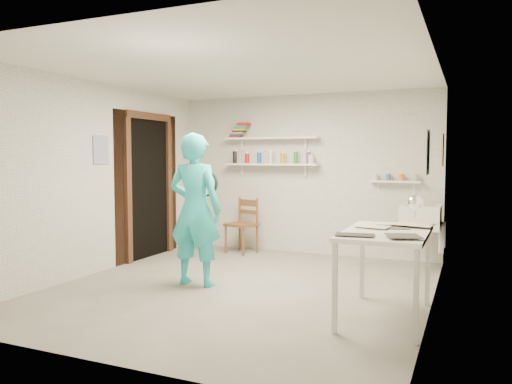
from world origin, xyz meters
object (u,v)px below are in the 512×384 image
at_px(man, 195,210).
at_px(desk_lamp, 415,203).
at_px(wooden_chair, 241,225).
at_px(work_table, 385,275).
at_px(wall_clock, 205,183).
at_px(belfast_sink, 421,216).

distance_m(man, desk_lamp, 2.39).
bearing_deg(wooden_chair, work_table, -27.31).
xyz_separation_m(wall_clock, wooden_chair, (-0.33, 1.71, -0.72)).
height_order(man, desk_lamp, man).
bearing_deg(desk_lamp, work_table, -112.42).
distance_m(wooden_chair, work_table, 3.39).
bearing_deg(wooden_chair, wall_clock, -63.89).
bearing_deg(work_table, wooden_chair, 137.58).
bearing_deg(desk_lamp, man, -177.10).
height_order(belfast_sink, work_table, belfast_sink).
relative_size(wall_clock, wooden_chair, 0.36).
bearing_deg(wooden_chair, belfast_sink, 12.15).
relative_size(belfast_sink, man, 0.35).
bearing_deg(wooden_chair, man, -65.42).
xyz_separation_m(belfast_sink, work_table, (-0.11, -2.15, -0.30)).
distance_m(belfast_sink, wall_clock, 2.81).
height_order(man, work_table, man).
xyz_separation_m(wooden_chair, desk_lamp, (2.70, -1.81, 0.58)).
bearing_deg(wooden_chair, desk_lamp, -18.66).
height_order(wooden_chair, work_table, wooden_chair).
height_order(belfast_sink, man, man).
xyz_separation_m(man, desk_lamp, (2.38, 0.12, 0.16)).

